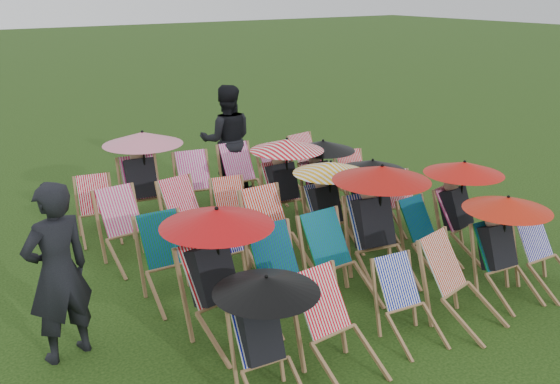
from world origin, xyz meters
TOP-DOWN VIEW (x-y plane):
  - ground at (0.00, 0.00)m, footprint 100.00×100.00m
  - deckchair_0 at (-2.06, -2.17)m, footprint 0.97×1.02m
  - deckchair_1 at (-1.29, -2.25)m, footprint 0.68×0.91m
  - deckchair_2 at (-0.31, -2.21)m, footprint 0.63×0.82m
  - deckchair_3 at (0.40, -2.32)m, footprint 0.80×0.99m
  - deckchair_4 at (1.33, -2.16)m, footprint 1.03×1.09m
  - deckchair_5 at (1.95, -2.32)m, footprint 0.62×0.84m
  - deckchair_6 at (-1.91, -1.07)m, footprint 1.19×1.28m
  - deckchair_7 at (-1.11, -1.08)m, footprint 0.71×0.95m
  - deckchair_8 at (-0.38, -1.15)m, footprint 0.68×0.94m
  - deckchair_9 at (0.42, -0.96)m, footprint 1.23×1.31m
  - deckchair_10 at (1.25, -1.05)m, footprint 0.62×0.83m
  - deckchair_11 at (1.95, -1.02)m, footprint 1.09×1.18m
  - deckchair_12 at (-1.98, 0.02)m, footprint 0.68×0.92m
  - deckchair_13 at (-1.13, 0.03)m, footprint 0.58×0.79m
  - deckchair_14 at (-0.48, 0.02)m, footprint 0.68×0.94m
  - deckchair_15 at (0.51, 0.12)m, footprint 1.06×1.10m
  - deckchair_16 at (1.27, 0.12)m, footprint 0.98×1.04m
  - deckchair_17 at (1.94, 0.06)m, footprint 0.68×0.85m
  - deckchair_18 at (-2.02, 1.25)m, footprint 0.70×0.94m
  - deckchair_19 at (-1.10, 1.27)m, footprint 0.73×0.94m
  - deckchair_20 at (-0.44, 1.18)m, footprint 0.71×0.89m
  - deckchair_21 at (0.53, 1.22)m, footprint 1.14×1.19m
  - deckchair_22 at (1.27, 1.24)m, footprint 1.03×1.10m
  - deckchair_23 at (1.99, 1.22)m, footprint 0.71×0.90m
  - deckchair_24 at (-2.08, 2.36)m, footprint 0.72×0.90m
  - deckchair_25 at (-1.28, 2.49)m, footprint 1.22×1.30m
  - deckchair_26 at (-0.40, 2.42)m, footprint 0.80×1.00m
  - deckchair_27 at (0.46, 2.40)m, footprint 0.73×0.97m
  - deckchair_28 at (1.19, 2.32)m, footprint 0.72×0.91m
  - deckchair_29 at (1.97, 2.40)m, footprint 0.76×0.97m
  - person_left at (-3.40, -0.49)m, footprint 0.76×0.58m
  - person_rear at (0.54, 3.10)m, footprint 1.17×1.07m

SIDE VIEW (x-z plane):
  - ground at x=0.00m, z-range 0.00..0.00m
  - deckchair_2 at x=-0.31m, z-range 0.00..0.83m
  - deckchair_13 at x=-1.13m, z-range 0.00..0.84m
  - deckchair_17 at x=1.94m, z-range 0.00..0.84m
  - deckchair_10 at x=1.25m, z-range 0.00..0.86m
  - deckchair_20 at x=-0.44m, z-range 0.00..0.86m
  - deckchair_24 at x=-2.08m, z-range 0.00..0.87m
  - deckchair_5 at x=1.95m, z-range 0.00..0.89m
  - deckchair_28 at x=1.19m, z-range 0.00..0.89m
  - deckchair_23 at x=1.99m, z-range 0.00..0.90m
  - deckchair_1 at x=-1.29m, z-range 0.00..0.95m
  - deckchair_19 at x=-1.10m, z-range 0.00..0.95m
  - deckchair_3 at x=0.40m, z-range 0.00..0.96m
  - deckchair_29 at x=1.97m, z-range 0.00..0.97m
  - deckchair_12 at x=-1.98m, z-range 0.00..0.97m
  - deckchair_26 at x=-0.40m, z-range 0.00..0.97m
  - deckchair_18 at x=-2.02m, z-range 0.00..0.97m
  - deckchair_7 at x=-1.11m, z-range 0.00..0.98m
  - deckchair_27 at x=0.46m, z-range 0.00..0.99m
  - deckchair_8 at x=-0.38m, z-range 0.00..1.01m
  - deckchair_14 at x=-0.48m, z-range 0.00..1.02m
  - deckchair_0 at x=-2.06m, z-range 0.03..1.18m
  - deckchair_16 at x=1.27m, z-range 0.03..1.19m
  - deckchair_22 at x=1.27m, z-range 0.03..1.25m
  - deckchair_4 at x=1.33m, z-range 0.03..1.26m
  - deckchair_15 at x=0.51m, z-range 0.03..1.29m
  - deckchair_11 at x=1.95m, z-range 0.04..1.32m
  - deckchair_21 at x=0.53m, z-range 0.04..1.39m
  - deckchair_6 at x=-1.91m, z-range 0.04..1.45m
  - deckchair_25 at x=-1.28m, z-range 0.04..1.49m
  - deckchair_9 at x=0.42m, z-range 0.04..1.50m
  - person_left at x=-3.40m, z-range 0.00..1.85m
  - person_rear at x=0.54m, z-range 0.00..1.95m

